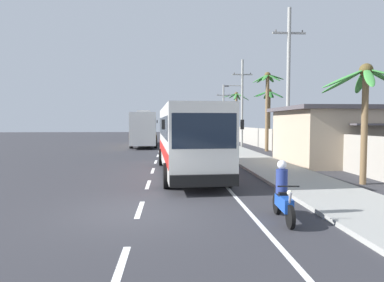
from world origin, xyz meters
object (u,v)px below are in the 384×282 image
(utility_pole_mid, at_px, (288,83))
(palm_fourth, at_px, (267,98))
(coach_bus_far_lane, at_px, (145,128))
(utility_pole_distant, at_px, (223,112))
(palm_third, at_px, (236,107))
(palm_nearest, at_px, (269,107))
(coach_bus_foreground, at_px, (187,136))
(palm_second, at_px, (365,94))
(utility_pole_far, at_px, (242,101))
(motorcycle_beside_bus, at_px, (283,196))

(utility_pole_mid, xyz_separation_m, palm_fourth, (1.05, 8.17, -0.39))
(coach_bus_far_lane, height_order, utility_pole_mid, utility_pole_mid)
(coach_bus_far_lane, distance_m, utility_pole_distant, 14.94)
(coach_bus_far_lane, distance_m, palm_third, 17.88)
(coach_bus_far_lane, height_order, palm_third, palm_third)
(palm_nearest, bearing_deg, utility_pole_mid, -100.73)
(coach_bus_far_lane, xyz_separation_m, palm_third, (12.95, 11.99, 2.90))
(coach_bus_foreground, distance_m, palm_second, 8.51)
(coach_bus_foreground, xyz_separation_m, palm_fourth, (8.04, 12.59, 2.98))
(palm_third, relative_size, palm_fourth, 1.00)
(coach_bus_foreground, relative_size, palm_third, 1.57)
(utility_pole_far, bearing_deg, palm_second, -88.11)
(coach_bus_foreground, distance_m, utility_pole_distant, 31.47)
(coach_bus_foreground, xyz_separation_m, palm_second, (7.43, -3.65, 1.97))
(coach_bus_foreground, bearing_deg, palm_second, -26.12)
(coach_bus_foreground, height_order, palm_third, palm_third)
(motorcycle_beside_bus, distance_m, palm_third, 41.77)
(utility_pole_distant, relative_size, palm_fourth, 1.12)
(utility_pole_distant, distance_m, palm_second, 34.26)
(utility_pole_mid, distance_m, palm_third, 28.06)
(palm_second, distance_m, palm_fourth, 16.27)
(palm_nearest, bearing_deg, utility_pole_far, 143.33)
(coach_bus_far_lane, xyz_separation_m, palm_second, (11.17, -24.05, 1.87))
(utility_pole_mid, distance_m, utility_pole_far, 13.10)
(coach_bus_far_lane, xyz_separation_m, utility_pole_mid, (10.74, -15.98, 3.27))
(utility_pole_distant, relative_size, palm_third, 1.12)
(motorcycle_beside_bus, relative_size, palm_second, 0.38)
(palm_second, bearing_deg, palm_third, 87.17)
(utility_pole_mid, relative_size, utility_pole_far, 1.10)
(motorcycle_beside_bus, xyz_separation_m, palm_third, (7.06, 40.95, 4.28))
(coach_bus_far_lane, height_order, palm_nearest, palm_nearest)
(palm_nearest, bearing_deg, palm_second, -95.04)
(palm_fourth, bearing_deg, palm_second, -92.16)
(coach_bus_far_lane, xyz_separation_m, motorcycle_beside_bus, (5.89, -28.97, -1.38))
(motorcycle_beside_bus, xyz_separation_m, palm_nearest, (6.98, 24.29, 3.54))
(utility_pole_far, bearing_deg, palm_nearest, -36.67)
(palm_third, bearing_deg, utility_pole_far, -99.46)
(utility_pole_mid, xyz_separation_m, palm_nearest, (2.14, 11.30, -1.11))
(coach_bus_far_lane, relative_size, motorcycle_beside_bus, 6.29)
(utility_pole_far, distance_m, palm_third, 15.08)
(utility_pole_mid, height_order, utility_pole_far, utility_pole_mid)
(coach_bus_foreground, distance_m, utility_pole_far, 19.00)
(coach_bus_foreground, bearing_deg, palm_fourth, 57.42)
(utility_pole_mid, relative_size, palm_second, 1.97)
(palm_third, bearing_deg, palm_nearest, -90.25)
(utility_pole_mid, xyz_separation_m, palm_third, (2.22, 27.97, -0.37))
(coach_bus_foreground, relative_size, motorcycle_beside_bus, 5.79)
(palm_nearest, bearing_deg, motorcycle_beside_bus, -106.04)
(palm_second, height_order, palm_third, palm_third)
(utility_pole_far, bearing_deg, motorcycle_beside_bus, -99.96)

